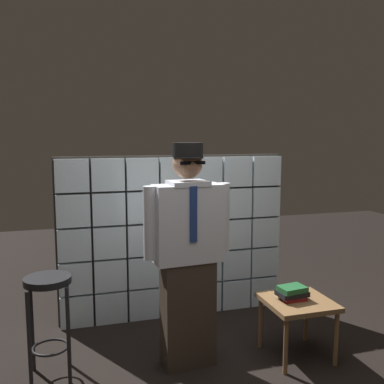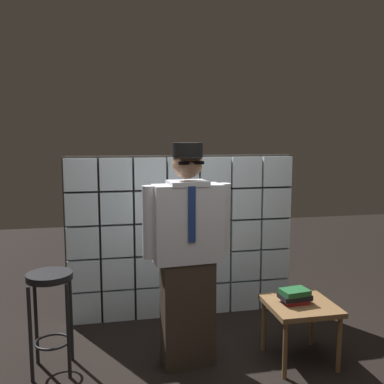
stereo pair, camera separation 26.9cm
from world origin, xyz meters
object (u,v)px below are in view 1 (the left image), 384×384
Objects in this scene: coffee_mug at (283,292)px; side_table at (297,307)px; standing_person at (188,252)px; bar_stool at (48,303)px; book_stack at (292,293)px.

side_table is at bearing -38.42° from coffee_mug.
standing_person is 2.25× the size of bar_stool.
bar_stool is (-1.03, 0.11, -0.33)m from standing_person.
standing_person is at bearing -6.16° from bar_stool.
book_stack is (1.88, -0.23, -0.04)m from bar_stool.
standing_person is 0.93m from book_stack.
standing_person is at bearing 171.77° from side_table.
coffee_mug is at bearing 130.39° from book_stack.
standing_person is 1.09m from bar_stool.
side_table is 2.11× the size of book_stack.
side_table is (1.92, -0.24, -0.16)m from bar_stool.
book_stack is at bearing -12.41° from standing_person.
bar_stool is at bearing 173.14° from book_stack.
bar_stool is at bearing 172.88° from side_table.
coffee_mug is (-0.05, 0.06, -0.01)m from book_stack.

